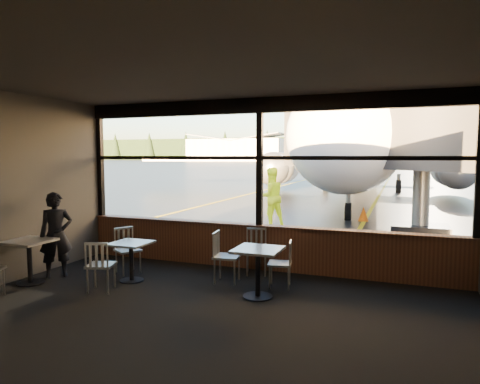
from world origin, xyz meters
The scene contains 29 objects.
ground_plane centered at (0.00, 120.00, 0.00)m, with size 520.00×520.00×0.00m, color black.
carpet_floor centered at (0.00, -3.00, 0.01)m, with size 8.00×6.00×0.01m, color black.
ceiling centered at (0.00, -3.00, 3.50)m, with size 8.00×6.00×0.04m, color #38332D.
wall_back centered at (0.00, -6.00, 1.75)m, with size 8.00×0.04×3.50m, color #484239.
window_sill centered at (0.00, 0.00, 0.45)m, with size 8.00×0.28×0.90m, color brown.
window_header centered at (0.00, 0.00, 3.35)m, with size 8.00×0.18×0.30m, color black.
mullion_left centered at (-3.95, 0.00, 2.20)m, with size 0.12×0.12×2.60m, color black.
mullion_centre centered at (0.00, 0.00, 2.20)m, with size 0.12×0.12×2.60m, color black.
mullion_right centered at (3.95, 0.00, 2.20)m, with size 0.12×0.12×2.60m, color black.
window_transom centered at (0.00, 0.00, 2.30)m, with size 8.00×0.10×0.08m, color black.
airliner centered at (0.30, 19.62, 5.47)m, with size 29.85×35.82×10.94m, color white, non-canonical shape.
jet_bridge centered at (3.60, 5.50, 2.58)m, with size 9.68×11.83×5.16m, color #2E2E31, non-canonical shape.
cafe_table_near centered at (0.54, -1.71, 0.41)m, with size 0.75×0.75×0.83m, color #9A938D, non-canonical shape.
cafe_table_mid centered at (-1.96, -1.67, 0.37)m, with size 0.67×0.67×0.74m, color gray, non-canonical shape.
cafe_table_left centered at (-3.60, -2.47, 0.41)m, with size 0.74×0.74×0.81m, color gray, non-canonical shape.
chair_near_e centered at (0.73, -1.06, 0.43)m, with size 0.46×0.46×0.85m, color beige, non-canonical shape.
chair_near_w centered at (-0.26, -1.11, 0.48)m, with size 0.52×0.52×0.96m, color beige, non-canonical shape.
chair_near_n centered at (0.07, -0.40, 0.45)m, with size 0.50×0.50×0.91m, color beige, non-canonical shape.
chair_mid_s centered at (-2.10, -2.36, 0.45)m, with size 0.49×0.49×0.91m, color beige, non-canonical shape.
chair_mid_w centered at (-2.34, -1.24, 0.46)m, with size 0.50×0.50×0.91m, color #B6B2A4, non-canonical shape.
passenger centered at (-3.48, -1.93, 0.82)m, with size 0.60×0.39×1.65m, color black.
ground_crew centered at (-1.35, 5.33, 0.98)m, with size 0.95×0.74×1.96m, color #BFF219.
cone_nose centered at (1.47, 7.52, 0.26)m, with size 0.37×0.37×0.51m, color #DC6606.
hangar_left centered at (-70.00, 180.00, 5.50)m, with size 45.00×18.00×11.00m, color silver, non-canonical shape.
hangar_mid centered at (0.00, 185.00, 5.00)m, with size 38.00×15.00×10.00m, color silver, non-canonical shape.
fuel_tank_a centered at (-30.00, 182.00, 3.00)m, with size 8.00×8.00×6.00m, color silver.
fuel_tank_b centered at (-20.00, 182.00, 3.00)m, with size 8.00×8.00×6.00m, color silver.
fuel_tank_c centered at (-10.00, 182.00, 3.00)m, with size 8.00×8.00×6.00m, color silver.
treeline centered at (0.00, 210.00, 6.00)m, with size 360.00×3.00×12.00m, color black.
Camera 1 is at (2.71, -8.27, 2.34)m, focal length 32.00 mm.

